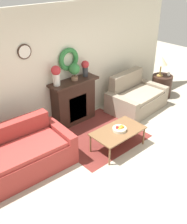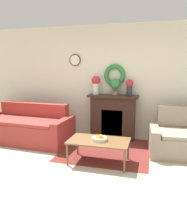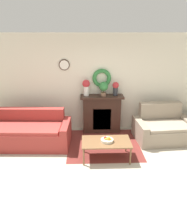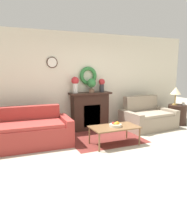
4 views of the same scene
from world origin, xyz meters
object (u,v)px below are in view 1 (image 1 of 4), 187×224
Objects in this scene: mug at (169,74)px; potted_plant_on_mantel at (74,70)px; couch_left at (14,159)px; vase_on_mantel_right at (85,67)px; fireplace at (74,101)px; side_table_by_loveseat at (161,86)px; vase_on_mantel_left at (56,74)px; coffee_table at (118,132)px; fruit_bowl at (120,129)px; loveseat_right at (135,97)px; table_lamp at (162,61)px.

mug is 2.98m from potted_plant_on_mantel.
couch_left is at bearing -160.46° from potted_plant_on_mantel.
fireplace is at bearing -179.14° from vase_on_mantel_right.
couch_left reaches higher than side_table_by_loveseat.
vase_on_mantel_left reaches higher than potted_plant_on_mantel.
vase_on_mantel_right reaches higher than coffee_table.
side_table_by_loveseat is at bearing 142.13° from mug.
fruit_bowl is 2.98m from mug.
coffee_table is 3.00m from mug.
side_table_by_loveseat reaches higher than coffee_table.
mug reaches higher than coffee_table.
vase_on_mantel_right reaches higher than loveseat_right.
coffee_table is at bearing -161.84° from side_table_by_loveseat.
fruit_bowl is 1.71m from vase_on_mantel_right.
potted_plant_on_mantel is (-2.84, 0.62, 0.65)m from mug.
coffee_table is 0.08m from fruit_bowl.
loveseat_right is 1.43× the size of coffee_table.
vase_on_mantel_left is (-0.43, 1.44, 0.93)m from coffee_table.
side_table_by_loveseat is 3.38m from vase_on_mantel_left.
potted_plant_on_mantel is at bearing 170.02° from table_lamp.
loveseat_right is 2.35m from vase_on_mantel_left.
mug is at bearing -10.95° from vase_on_mantel_left.
table_lamp is 2.38m from vase_on_mantel_right.
vase_on_mantel_right is (0.37, 0.01, 0.75)m from fireplace.
fruit_bowl is at bearing -45.93° from coffee_table.
couch_left is 3.50× the size of side_table_by_loveseat.
fireplace reaches higher than loveseat_right.
potted_plant_on_mantel reaches higher than vase_on_mantel_right.
vase_on_mantel_left reaches higher than vase_on_mantel_right.
fruit_bowl is 2.88m from side_table_by_loveseat.
coffee_table is 1.77× the size of side_table_by_loveseat.
table_lamp is at bearing 19.68° from coffee_table.
potted_plant_on_mantel is (0.04, -0.01, 0.77)m from fireplace.
couch_left is 3.54m from loveseat_right.
potted_plant_on_mantel is (-1.58, 0.51, 1.00)m from loveseat_right.
fireplace is 13.78× the size of mug.
potted_plant_on_mantel reaches higher than fireplace.
couch_left is at bearing -154.34° from vase_on_mantel_left.
couch_left is 4.92× the size of vase_on_mantel_left.
potted_plant_on_mantel is at bearing 157.77° from loveseat_right.
loveseat_right is at bearing -17.85° from potted_plant_on_mantel.
fireplace is 2.81m from side_table_by_loveseat.
vase_on_mantel_right is (-2.38, 0.54, 0.98)m from side_table_by_loveseat.
side_table_by_loveseat is 2.63m from vase_on_mantel_right.
side_table_by_loveseat is at bearing -10.88° from potted_plant_on_mantel.
vase_on_mantel_left is at bearing 171.15° from table_lamp.
couch_left is at bearing -177.86° from side_table_by_loveseat.
fruit_bowl is 3.29× the size of mug.
coffee_table is at bearing -17.97° from couch_left.
vase_on_mantel_right is (-2.31, 0.48, 0.25)m from table_lamp.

